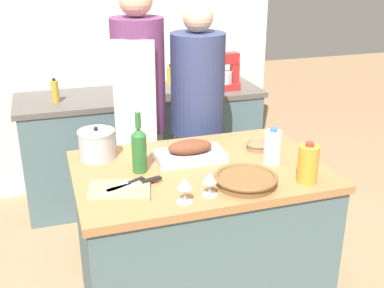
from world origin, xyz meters
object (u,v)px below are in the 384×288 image
object	(u,v)px
roasting_pan	(190,153)
stock_pot	(97,144)
wine_glass_left	(185,185)
stand_mixer	(227,74)
wicker_basket	(246,180)
milk_jug	(273,147)
wine_glass_right	(210,179)
knife_paring	(126,185)
knife_chef	(136,183)
juice_jug	(308,164)
condiment_bottle_tall	(55,91)
cutting_board	(119,191)
condiment_bottle_short	(170,76)
person_cook_aproned	(140,109)
wine_bottle_green	(139,149)
person_cook_guest	(197,115)
mixing_bowl	(258,145)

from	to	relation	value
roasting_pan	stock_pot	size ratio (longest dim) A/B	1.89
stock_pot	wine_glass_left	bearing A→B (deg)	-63.82
stock_pot	stand_mixer	world-z (taller)	stand_mixer
stock_pot	wicker_basket	bearing A→B (deg)	-40.95
milk_jug	wine_glass_right	size ratio (longest dim) A/B	1.64
stock_pot	knife_paring	world-z (taller)	stock_pot
knife_chef	knife_paring	xyz separation A→B (m)	(-0.05, 0.00, 0.00)
wine_glass_left	stand_mixer	world-z (taller)	stand_mixer
juice_jug	condiment_bottle_tall	bearing A→B (deg)	122.53
wicker_basket	cutting_board	bearing A→B (deg)	169.18
roasting_pan	knife_paring	distance (m)	0.45
wicker_basket	milk_jug	world-z (taller)	milk_jug
stand_mixer	wicker_basket	bearing A→B (deg)	-108.54
roasting_pan	condiment_bottle_short	bearing A→B (deg)	78.55
stand_mixer	person_cook_aproned	distance (m)	1.01
juice_jug	knife_paring	world-z (taller)	juice_jug
wine_glass_right	knife_chef	xyz separation A→B (m)	(-0.30, 0.18, -0.06)
wine_bottle_green	condiment_bottle_short	world-z (taller)	wine_bottle_green
cutting_board	person_cook_aproned	xyz separation A→B (m)	(0.29, 0.90, 0.09)
wine_glass_left	stand_mixer	bearing A→B (deg)	62.73
knife_chef	condiment_bottle_tall	bearing A→B (deg)	100.78
wine_glass_left	person_cook_guest	world-z (taller)	person_cook_guest
wicker_basket	person_cook_guest	world-z (taller)	person_cook_guest
stand_mixer	person_cook_guest	xyz separation A→B (m)	(-0.44, -0.59, -0.11)
knife_chef	condiment_bottle_tall	world-z (taller)	condiment_bottle_tall
condiment_bottle_short	person_cook_guest	size ratio (longest dim) A/B	0.11
mixing_bowl	knife_paring	world-z (taller)	mixing_bowl
stock_pot	knife_paring	size ratio (longest dim) A/B	0.91
condiment_bottle_short	wicker_basket	bearing A→B (deg)	-94.33
wine_glass_right	wine_bottle_green	bearing A→B (deg)	125.45
mixing_bowl	wine_glass_left	world-z (taller)	wine_glass_left
person_cook_guest	wine_glass_left	bearing A→B (deg)	-108.27
wicker_basket	wine_bottle_green	bearing A→B (deg)	145.38
wine_glass_left	wine_glass_right	bearing A→B (deg)	12.76
juice_jug	knife_chef	size ratio (longest dim) A/B	0.73
cutting_board	person_cook_aproned	size ratio (longest dim) A/B	0.18
stand_mixer	condiment_bottle_tall	distance (m)	1.32
wicker_basket	juice_jug	distance (m)	0.30
wine_glass_right	knife_chef	size ratio (longest dim) A/B	0.42
roasting_pan	condiment_bottle_tall	xyz separation A→B (m)	(-0.62, 1.27, 0.05)
person_cook_guest	condiment_bottle_tall	bearing A→B (deg)	147.10
juice_jug	person_cook_aproned	distance (m)	1.21
mixing_bowl	wine_bottle_green	size ratio (longest dim) A/B	0.44
juice_jug	condiment_bottle_tall	size ratio (longest dim) A/B	1.13
cutting_board	condiment_bottle_short	world-z (taller)	condiment_bottle_short
wine_glass_right	person_cook_aproned	bearing A→B (deg)	95.10
wine_bottle_green	person_cook_guest	world-z (taller)	person_cook_guest
milk_jug	cutting_board	bearing A→B (deg)	-173.49
milk_jug	knife_paring	bearing A→B (deg)	-175.14
wine_bottle_green	knife_chef	size ratio (longest dim) A/B	1.13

